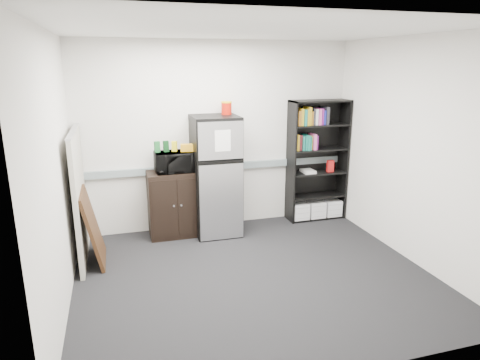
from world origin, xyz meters
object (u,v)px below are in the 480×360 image
Objects in this scene: bookshelf at (317,162)px; cabinet at (175,203)px; refrigerator at (216,176)px; cubicle_partition at (80,196)px; microwave at (174,162)px.

cabinet is (-2.21, -0.06, -0.45)m from bookshelf.
refrigerator reaches higher than cabinet.
cubicle_partition reaches higher than microwave.
cubicle_partition reaches higher than cabinet.
bookshelf is 1.10× the size of refrigerator.
microwave is 0.62m from refrigerator.
bookshelf is 1.99× the size of cabinet.
cabinet is at bearing -178.33° from bookshelf.
cabinet is at bearing 19.08° from cubicle_partition.
cubicle_partition is 0.96× the size of refrigerator.
bookshelf is at bearing 8.06° from cubicle_partition.
cubicle_partition is 1.74× the size of cabinet.
microwave is at bearing -90.00° from cabinet.
cubicle_partition is at bearing -164.04° from microwave.
bookshelf is 2.26m from cabinet.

